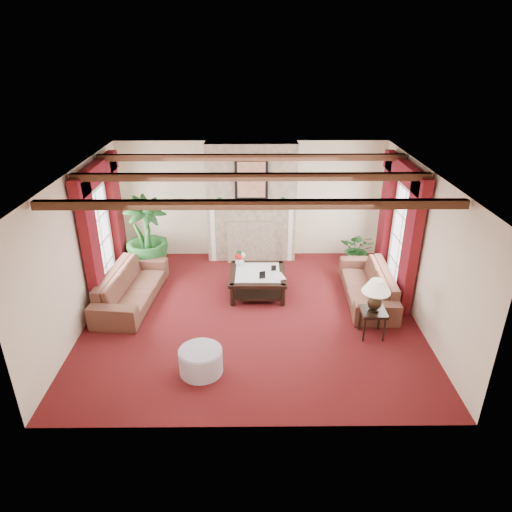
{
  "coord_description": "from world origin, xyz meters",
  "views": [
    {
      "loc": [
        0.02,
        -7.27,
        4.61
      ],
      "look_at": [
        0.08,
        0.4,
        1.03
      ],
      "focal_mm": 32.0,
      "sensor_mm": 36.0,
      "label": 1
    }
  ],
  "objects_px": {
    "potted_palm": "(148,251)",
    "ottoman": "(201,361)",
    "sofa_left": "(131,281)",
    "sofa_right": "(368,280)",
    "coffee_table": "(258,283)",
    "side_table": "(372,323)"
  },
  "relations": [
    {
      "from": "potted_palm",
      "to": "coffee_table",
      "type": "height_order",
      "value": "potted_palm"
    },
    {
      "from": "potted_palm",
      "to": "coffee_table",
      "type": "bearing_deg",
      "value": -23.25
    },
    {
      "from": "side_table",
      "to": "sofa_left",
      "type": "bearing_deg",
      "value": 164.81
    },
    {
      "from": "sofa_left",
      "to": "potted_palm",
      "type": "distance_m",
      "value": 1.34
    },
    {
      "from": "potted_palm",
      "to": "ottoman",
      "type": "bearing_deg",
      "value": -66.66
    },
    {
      "from": "sofa_right",
      "to": "ottoman",
      "type": "height_order",
      "value": "sofa_right"
    },
    {
      "from": "sofa_left",
      "to": "ottoman",
      "type": "xyz_separation_m",
      "value": [
        1.56,
        -2.14,
        -0.24
      ]
    },
    {
      "from": "coffee_table",
      "to": "ottoman",
      "type": "relative_size",
      "value": 1.67
    },
    {
      "from": "sofa_left",
      "to": "potted_palm",
      "type": "height_order",
      "value": "potted_palm"
    },
    {
      "from": "sofa_left",
      "to": "side_table",
      "type": "distance_m",
      "value": 4.57
    },
    {
      "from": "sofa_right",
      "to": "coffee_table",
      "type": "relative_size",
      "value": 1.93
    },
    {
      "from": "sofa_left",
      "to": "ottoman",
      "type": "relative_size",
      "value": 3.42
    },
    {
      "from": "sofa_left",
      "to": "potted_palm",
      "type": "relative_size",
      "value": 1.24
    },
    {
      "from": "sofa_left",
      "to": "potted_palm",
      "type": "xyz_separation_m",
      "value": [
        0.06,
        1.34,
        0.03
      ]
    },
    {
      "from": "sofa_right",
      "to": "potted_palm",
      "type": "xyz_separation_m",
      "value": [
        -4.57,
        1.27,
        0.05
      ]
    },
    {
      "from": "ottoman",
      "to": "sofa_left",
      "type": "bearing_deg",
      "value": 126.12
    },
    {
      "from": "sofa_right",
      "to": "coffee_table",
      "type": "bearing_deg",
      "value": -93.6
    },
    {
      "from": "sofa_left",
      "to": "side_table",
      "type": "relative_size",
      "value": 4.6
    },
    {
      "from": "side_table",
      "to": "potted_palm",
      "type": "bearing_deg",
      "value": 149.75
    },
    {
      "from": "potted_palm",
      "to": "sofa_right",
      "type": "bearing_deg",
      "value": -15.51
    },
    {
      "from": "sofa_right",
      "to": "ottoman",
      "type": "distance_m",
      "value": 3.79
    },
    {
      "from": "sofa_left",
      "to": "sofa_right",
      "type": "height_order",
      "value": "sofa_left"
    }
  ]
}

